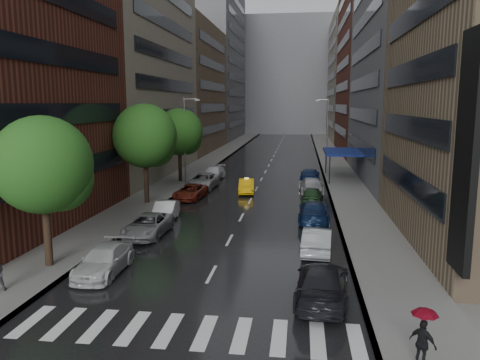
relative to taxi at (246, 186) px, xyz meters
name	(u,v)px	position (x,y,z in m)	size (l,w,h in m)	color
ground	(193,308)	(0.74, -25.64, -0.68)	(220.00, 220.00, 0.00)	gray
road	(271,162)	(0.74, 24.36, -0.67)	(14.00, 140.00, 0.01)	black
sidewalk_left	(210,160)	(-8.26, 24.36, -0.60)	(4.00, 140.00, 0.15)	gray
sidewalk_right	(333,162)	(9.74, 24.36, -0.60)	(4.00, 140.00, 0.15)	gray
crosswalk	(187,331)	(0.94, -27.64, -0.66)	(13.15, 2.80, 0.01)	silver
buildings_left	(184,57)	(-14.26, 33.15, 15.31)	(8.00, 108.00, 38.00)	maroon
buildings_right	(373,60)	(15.74, 31.06, 14.36)	(8.05, 109.10, 36.00)	#937A5B
building_far	(287,76)	(0.74, 92.36, 15.32)	(40.00, 14.00, 32.00)	slate
tree_near	(43,165)	(-7.86, -21.81, 4.76)	(4.99, 4.99, 7.95)	#382619
tree_mid	(145,136)	(-7.86, -6.02, 5.15)	(5.34, 5.34, 8.51)	#382619
tree_far	(179,132)	(-7.86, 5.22, 4.80)	(5.02, 5.02, 8.00)	#382619
taxi	(246,186)	(0.00, 0.00, 0.00)	(1.43, 4.11, 1.35)	#DD9F0B
parked_cars_left	(183,197)	(-4.66, -6.07, 0.03)	(2.90, 34.92, 1.53)	silver
parked_cars_right	(313,206)	(6.14, -8.37, 0.09)	(2.65, 36.72, 1.60)	black
ped_red_umbrella	(424,332)	(9.09, -29.23, 0.66)	(0.94, 0.92, 2.01)	black
street_lamp_left	(186,138)	(-6.98, 4.36, 4.21)	(1.74, 0.22, 9.00)	gray
street_lamp_right	(327,131)	(8.46, 19.36, 4.21)	(1.74, 0.22, 9.00)	gray
awning	(342,152)	(9.72, 9.36, 2.46)	(4.00, 8.00, 3.12)	navy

